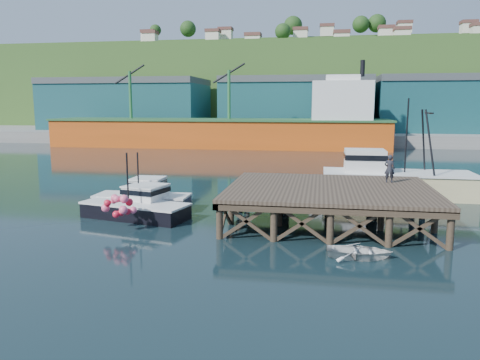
% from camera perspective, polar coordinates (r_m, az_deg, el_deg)
% --- Properties ---
extents(ground, '(300.00, 300.00, 0.00)m').
position_cam_1_polar(ground, '(29.22, -0.15, -4.62)').
color(ground, black).
rests_on(ground, ground).
extents(wharf, '(12.00, 10.00, 2.62)m').
position_cam_1_polar(wharf, '(28.23, 10.85, -1.25)').
color(wharf, brown).
rests_on(wharf, ground).
extents(far_quay, '(160.00, 40.00, 2.00)m').
position_cam_1_polar(far_quay, '(98.26, 6.93, 5.63)').
color(far_quay, gray).
rests_on(far_quay, ground).
extents(warehouse_left, '(32.00, 16.00, 9.00)m').
position_cam_1_polar(warehouse_left, '(101.15, -13.62, 8.66)').
color(warehouse_left, '#1B505B').
rests_on(warehouse_left, far_quay).
extents(warehouse_mid, '(28.00, 16.00, 9.00)m').
position_cam_1_polar(warehouse_mid, '(93.09, 6.83, 8.82)').
color(warehouse_mid, '#1B505B').
rests_on(warehouse_mid, far_quay).
extents(warehouse_right, '(30.00, 16.00, 9.00)m').
position_cam_1_polar(warehouse_right, '(96.29, 25.14, 8.04)').
color(warehouse_right, '#1B505B').
rests_on(warehouse_right, far_quay).
extents(cargo_ship, '(55.50, 10.00, 13.75)m').
position_cam_1_polar(cargo_ship, '(77.21, -0.21, 6.46)').
color(cargo_ship, '#DA5414').
rests_on(cargo_ship, ground).
extents(hillside, '(220.00, 50.00, 22.00)m').
position_cam_1_polar(hillside, '(128.11, 7.71, 10.90)').
color(hillside, '#2D511E').
rests_on(hillside, ground).
extents(boat_navy, '(6.30, 3.34, 3.93)m').
position_cam_1_polar(boat_navy, '(32.18, -11.63, -2.08)').
color(boat_navy, black).
rests_on(boat_navy, ground).
extents(boat_black, '(7.10, 5.89, 4.15)m').
position_cam_1_polar(boat_black, '(29.87, -12.33, -3.03)').
color(boat_black, black).
rests_on(boat_black, ground).
extents(trawler, '(11.14, 4.02, 7.45)m').
position_cam_1_polar(trawler, '(37.53, 18.27, 0.38)').
color(trawler, beige).
rests_on(trawler, ground).
extents(dinghy, '(3.05, 2.22, 0.62)m').
position_cam_1_polar(dinghy, '(22.38, 14.34, -8.43)').
color(dinghy, silver).
rests_on(dinghy, ground).
extents(dockworker, '(0.69, 0.51, 1.76)m').
position_cam_1_polar(dockworker, '(30.71, 17.77, 1.32)').
color(dockworker, '#212129').
rests_on(dockworker, wharf).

